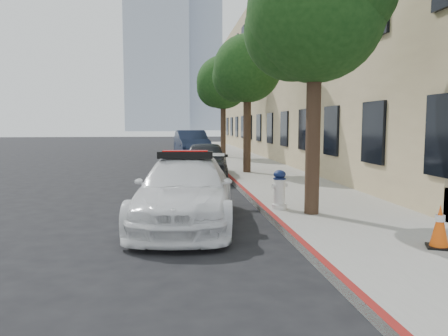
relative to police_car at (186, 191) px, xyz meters
name	(u,v)px	position (x,y,z in m)	size (l,w,h in m)	color
ground	(173,206)	(-0.27, 1.96, -0.67)	(120.00, 120.00, 0.00)	black
sidewalk	(247,164)	(3.33, 11.96, -0.60)	(3.20, 50.00, 0.15)	gray
curb_strip	(215,165)	(1.79, 11.96, -0.60)	(0.12, 50.00, 0.15)	maroon
building	(325,74)	(8.93, 16.96, 4.33)	(8.00, 36.00, 10.00)	tan
tower_left	(157,27)	(-4.27, 121.96, 29.33)	(18.00, 14.00, 60.00)	#9EA8B7
tower_right	(199,63)	(8.73, 136.96, 21.33)	(14.00, 14.00, 44.00)	#9EA8B7
tree_near	(317,11)	(2.66, -0.06, 3.60)	(2.92, 2.82, 5.62)	black
tree_mid	(248,68)	(2.66, 7.94, 3.49)	(2.77, 2.64, 5.43)	black
tree_far	(224,82)	(2.66, 15.94, 3.71)	(3.10, 3.00, 5.81)	black
police_car	(186,191)	(0.00, 0.00, 0.00)	(2.42, 4.81, 1.49)	white
parked_car_mid	(205,160)	(0.93, 7.08, 0.02)	(1.64, 4.07, 1.39)	black
parked_car_far	(191,143)	(0.93, 18.52, 0.14)	(1.73, 4.95, 1.63)	#161F38
fire_hydrant	(279,190)	(2.08, 0.53, -0.10)	(0.37, 0.33, 0.86)	white
traffic_cone	(440,226)	(3.74, -2.75, -0.19)	(0.46, 0.46, 0.67)	black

